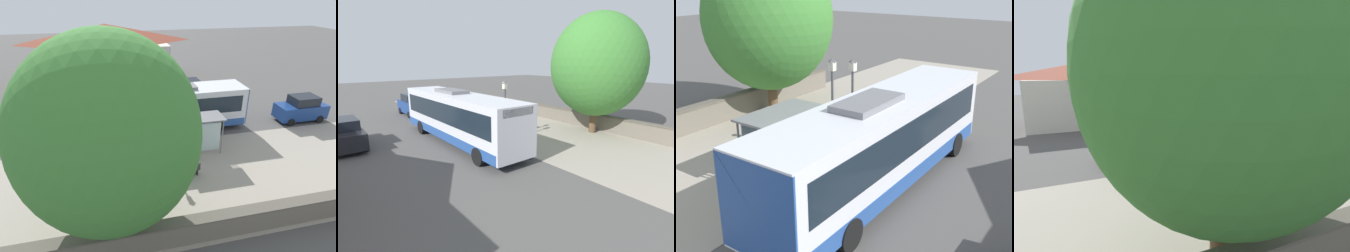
% 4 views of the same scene
% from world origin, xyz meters
% --- Properties ---
extents(ground_plane, '(120.00, 120.00, 0.00)m').
position_xyz_m(ground_plane, '(0.00, 0.00, 0.00)').
color(ground_plane, '#514F4C').
rests_on(ground_plane, ground).
extents(sidewalk_plaza, '(9.00, 44.00, 0.02)m').
position_xyz_m(sidewalk_plaza, '(-4.50, 0.00, 0.01)').
color(sidewalk_plaza, '#9E9384').
rests_on(sidewalk_plaza, ground).
extents(stone_wall, '(0.60, 20.00, 1.26)m').
position_xyz_m(stone_wall, '(-8.55, 0.00, 0.64)').
color(stone_wall, '#6B6356').
rests_on(stone_wall, ground).
extents(bus, '(2.74, 12.19, 3.55)m').
position_xyz_m(bus, '(1.90, -0.16, 1.84)').
color(bus, silver).
rests_on(bus, ground).
extents(bus_shelter, '(1.58, 3.29, 2.58)m').
position_xyz_m(bus_shelter, '(-1.81, -1.50, 2.12)').
color(bus_shelter, slate).
rests_on(bus_shelter, ground).
extents(pedestrian, '(0.34, 0.22, 1.57)m').
position_xyz_m(pedestrian, '(0.28, 5.23, 0.91)').
color(pedestrian, '#2D3347').
rests_on(pedestrian, ground).
extents(bench, '(0.40, 1.46, 0.88)m').
position_xyz_m(bench, '(-4.18, -0.11, 0.47)').
color(bench, '#333338').
rests_on(bench, ground).
extents(street_lamp_near, '(0.28, 0.28, 4.15)m').
position_xyz_m(street_lamp_near, '(-0.56, 1.72, 2.47)').
color(street_lamp_near, '#4C4C51').
rests_on(street_lamp_near, ground).
extents(street_lamp_far, '(0.28, 0.28, 4.21)m').
position_xyz_m(street_lamp_far, '(-1.11, 1.06, 2.50)').
color(street_lamp_far, '#4C4C51').
rests_on(street_lamp_far, ground).
extents(shade_tree, '(6.83, 6.83, 8.90)m').
position_xyz_m(shade_tree, '(-7.46, 4.03, 5.13)').
color(shade_tree, brown).
rests_on(shade_tree, ground).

